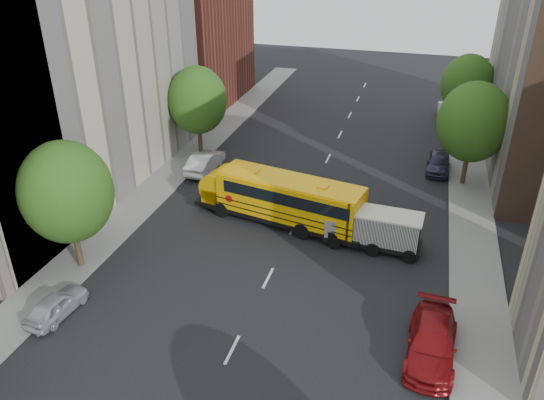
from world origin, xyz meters
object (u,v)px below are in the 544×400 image
at_px(street_tree_1, 67,192).
at_px(parked_car_4, 438,163).
at_px(street_tree_5, 467,84).
at_px(parked_car_1, 205,162).
at_px(street_tree_2, 197,100).
at_px(parked_car_3, 432,342).
at_px(safari_truck, 375,229).
at_px(street_tree_4, 473,122).
at_px(school_bus, 279,196).
at_px(parked_car_0, 56,305).
at_px(parked_car_5, 445,111).

distance_m(street_tree_1, parked_car_4, 28.67).
bearing_deg(street_tree_5, parked_car_1, -142.78).
height_order(street_tree_2, parked_car_3, street_tree_2).
height_order(safari_truck, parked_car_1, safari_truck).
height_order(parked_car_3, parked_car_4, parked_car_3).
bearing_deg(street_tree_4, school_bus, -141.85).
distance_m(street_tree_4, street_tree_5, 12.01).
relative_size(safari_truck, parked_car_0, 1.63).
bearing_deg(parked_car_3, parked_car_0, -169.95).
bearing_deg(school_bus, safari_truck, -1.07).
relative_size(street_tree_5, parked_car_1, 1.55).
xyz_separation_m(safari_truck, parked_car_4, (3.70, 13.02, -0.59)).
xyz_separation_m(parked_car_1, parked_car_4, (18.27, 5.35, -0.05)).
distance_m(street_tree_5, parked_car_5, 5.71).
xyz_separation_m(school_bus, parked_car_0, (-8.43, -12.58, -1.28)).
bearing_deg(street_tree_4, parked_car_0, -132.94).
xyz_separation_m(parked_car_1, parked_car_5, (18.78, 19.20, -0.05)).
distance_m(parked_car_0, parked_car_1, 18.81).
height_order(street_tree_2, school_bus, street_tree_2).
relative_size(parked_car_3, parked_car_4, 1.24).
distance_m(parked_car_4, parked_car_5, 13.86).
height_order(street_tree_4, parked_car_1, street_tree_4).
relative_size(parked_car_3, parked_car_5, 1.21).
bearing_deg(street_tree_4, parked_car_1, -170.62).
height_order(street_tree_5, parked_car_0, street_tree_5).
bearing_deg(safari_truck, parked_car_1, 156.01).
bearing_deg(parked_car_0, street_tree_4, -128.00).
bearing_deg(safari_truck, parked_car_3, -63.05).
bearing_deg(parked_car_3, street_tree_1, 177.78).
bearing_deg(parked_car_3, street_tree_4, 86.97).
distance_m(street_tree_1, parked_car_1, 15.35).
xyz_separation_m(street_tree_5, parked_car_4, (-1.91, -9.98, -3.95)).
distance_m(street_tree_1, parked_car_5, 39.86).
bearing_deg(parked_car_5, school_bus, -114.97).
bearing_deg(parked_car_4, street_tree_1, -133.47).
bearing_deg(parked_car_3, street_tree_5, 89.06).
height_order(street_tree_2, street_tree_5, street_tree_2).
bearing_deg(safari_truck, street_tree_2, 149.89).
height_order(street_tree_4, parked_car_3, street_tree_4).
height_order(street_tree_2, safari_truck, street_tree_2).
bearing_deg(street_tree_1, parked_car_0, -71.32).
height_order(parked_car_3, parked_car_5, parked_car_3).
distance_m(street_tree_2, school_bus, 14.02).
height_order(parked_car_4, parked_car_5, parked_car_4).
distance_m(parked_car_0, parked_car_3, 18.86).
distance_m(street_tree_4, parked_car_3, 20.21).
height_order(street_tree_5, safari_truck, street_tree_5).
bearing_deg(safari_truck, street_tree_1, -153.12).
bearing_deg(parked_car_1, safari_truck, 152.55).
xyz_separation_m(school_bus, parked_car_3, (10.27, -10.10, -1.13)).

